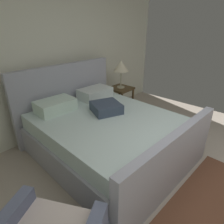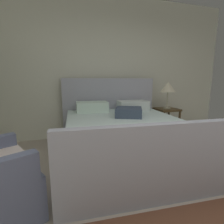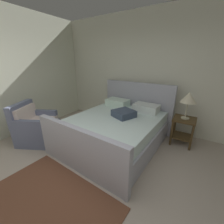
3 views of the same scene
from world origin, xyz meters
name	(u,v)px [view 1 (image 1 of 3)]	position (x,y,z in m)	size (l,w,h in m)	color
ground_plane	(220,200)	(0.00, 0.00, -0.01)	(5.12, 5.61, 0.02)	#AD9F8F
wall_back	(61,48)	(0.00, 2.87, 1.44)	(5.24, 0.12, 2.89)	silver
bed	(105,132)	(-0.23, 1.62, 0.35)	(1.98, 2.28, 1.23)	#A6A8B7
nightstand_right	(121,96)	(1.02, 2.34, 0.40)	(0.44, 0.44, 0.60)	#49361C
table_lamp_right	(121,66)	(1.02, 2.34, 1.04)	(0.31, 0.31, 0.56)	#B7B293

